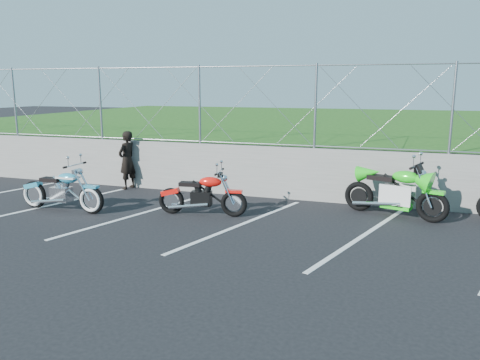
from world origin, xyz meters
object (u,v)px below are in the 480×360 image
(cruiser_turquoise, at_px, (63,192))
(sportbike_green, at_px, (396,194))
(naked_orange, at_px, (203,196))
(person_standing, at_px, (127,160))

(cruiser_turquoise, distance_m, sportbike_green, 7.35)
(naked_orange, height_order, sportbike_green, sportbike_green)
(cruiser_turquoise, height_order, person_standing, person_standing)
(sportbike_green, xyz_separation_m, person_standing, (-6.99, 0.61, 0.29))
(cruiser_turquoise, bearing_deg, person_standing, 87.99)
(cruiser_turquoise, relative_size, sportbike_green, 1.00)
(cruiser_turquoise, distance_m, person_standing, 2.53)
(cruiser_turquoise, xyz_separation_m, sportbike_green, (7.10, 1.90, 0.07))
(sportbike_green, relative_size, person_standing, 1.38)
(sportbike_green, bearing_deg, naked_orange, -145.17)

